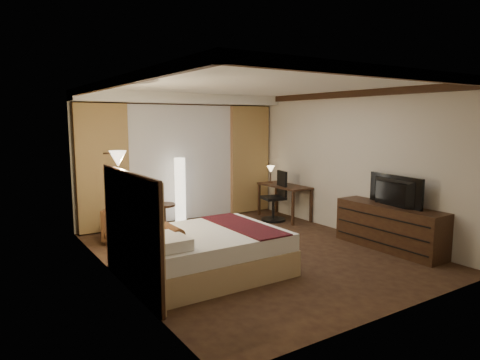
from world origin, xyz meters
TOP-DOWN VIEW (x-y plane):
  - floor at (0.00, 0.00)m, footprint 4.50×5.50m
  - ceiling at (0.00, 0.00)m, footprint 4.50×5.50m
  - back_wall at (0.00, 2.75)m, footprint 4.50×0.02m
  - left_wall at (-2.25, 0.00)m, footprint 0.02×5.50m
  - right_wall at (2.25, 0.00)m, footprint 0.02×5.50m
  - crown_molding at (0.00, 0.00)m, footprint 4.50×5.50m
  - soffit at (0.00, 2.50)m, footprint 4.50×0.50m
  - curtain_sheer at (0.00, 2.67)m, footprint 2.48×0.04m
  - curtain_left_drape at (-1.70, 2.61)m, footprint 1.00×0.14m
  - curtain_right_drape at (1.70, 2.61)m, footprint 1.00×0.14m
  - wall_sconce at (-2.09, 0.35)m, footprint 0.24×0.24m
  - bed at (-1.14, -0.47)m, footprint 2.10×1.64m
  - headboard at (-2.20, -0.47)m, footprint 0.12×1.94m
  - armchair at (-1.56, 1.67)m, footprint 0.95×0.95m
  - side_table at (-0.71, 2.07)m, footprint 0.49×0.49m
  - floor_lamp at (-0.21, 2.35)m, footprint 0.30×0.30m
  - desk at (1.95, 1.61)m, footprint 0.55×1.30m
  - desk_lamp at (1.95, 2.11)m, footprint 0.18×0.18m
  - office_chair at (1.61, 1.56)m, footprint 0.62×0.62m
  - dresser at (2.00, -1.13)m, footprint 0.50×1.93m
  - television at (1.97, -1.13)m, footprint 0.81×1.22m

SIDE VIEW (x-z plane):
  - floor at x=0.00m, z-range -0.01..0.01m
  - side_table at x=-0.71m, z-range 0.00..0.53m
  - bed at x=-1.14m, z-range 0.00..0.62m
  - armchair at x=-1.56m, z-range 0.00..0.72m
  - dresser at x=2.00m, z-range 0.00..0.75m
  - desk at x=1.95m, z-range 0.00..0.75m
  - office_chair at x=1.61m, z-range 0.00..1.09m
  - floor_lamp at x=-0.21m, z-range 0.00..1.41m
  - headboard at x=-2.20m, z-range 0.00..1.50m
  - desk_lamp at x=1.95m, z-range 0.75..1.09m
  - television at x=1.97m, z-range 1.00..1.15m
  - curtain_sheer at x=0.00m, z-range 0.02..2.48m
  - curtain_left_drape at x=-1.70m, z-range 0.02..2.48m
  - curtain_right_drape at x=1.70m, z-range 0.02..2.48m
  - back_wall at x=0.00m, z-range 0.00..2.70m
  - left_wall at x=-2.25m, z-range 0.00..2.70m
  - right_wall at x=2.25m, z-range 0.00..2.70m
  - wall_sconce at x=-2.09m, z-range 1.50..1.74m
  - soffit at x=0.00m, z-range 2.50..2.70m
  - crown_molding at x=0.00m, z-range 2.58..2.70m
  - ceiling at x=0.00m, z-range 2.70..2.71m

